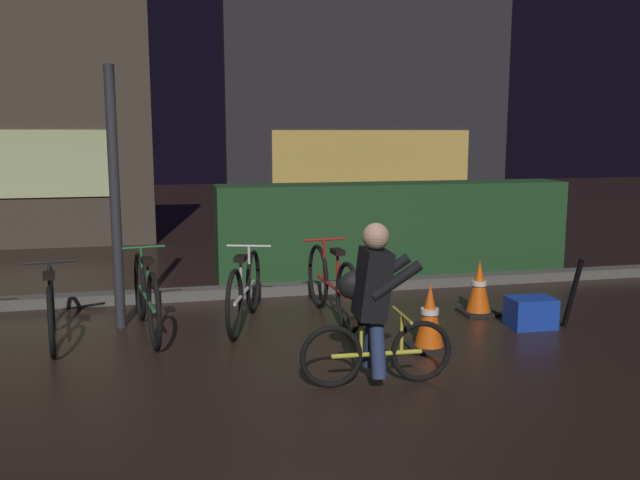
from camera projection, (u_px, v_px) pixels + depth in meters
name	position (u px, v px, depth m)	size (l,w,h in m)	color
ground_plane	(313.00, 353.00, 5.86)	(40.00, 40.00, 0.00)	black
sidewalk_curb	(274.00, 290.00, 7.97)	(12.00, 0.24, 0.12)	#56544F
hedge_row	(394.00, 228.00, 9.15)	(4.80, 0.70, 1.23)	#214723
storefront_left	(13.00, 118.00, 10.99)	(4.42, 0.54, 4.30)	#42382D
storefront_right	(370.00, 103.00, 12.99)	(5.60, 0.54, 4.98)	#262328
street_post	(115.00, 200.00, 6.45)	(0.10, 0.10, 2.53)	#2D2D33
parked_bike_left_mid	(51.00, 307.00, 6.13)	(0.46, 1.53, 0.71)	black
parked_bike_center_left	(146.00, 296.00, 6.39)	(0.46, 1.73, 0.80)	black
parked_bike_center_right	(245.00, 291.00, 6.69)	(0.57, 1.60, 0.76)	black
parked_bike_right_mid	(332.00, 285.00, 6.88)	(0.46, 1.73, 0.80)	black
traffic_cone_near	(430.00, 317.00, 5.95)	(0.36, 0.36, 0.60)	black
traffic_cone_far	(479.00, 288.00, 7.10)	(0.36, 0.36, 0.58)	black
blue_crate	(531.00, 312.00, 6.63)	(0.44, 0.32, 0.30)	#193DB7
cyclist	(373.00, 304.00, 5.06)	(1.19, 0.53, 1.25)	black
closed_umbrella	(573.00, 293.00, 6.41)	(0.05, 0.05, 0.85)	black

